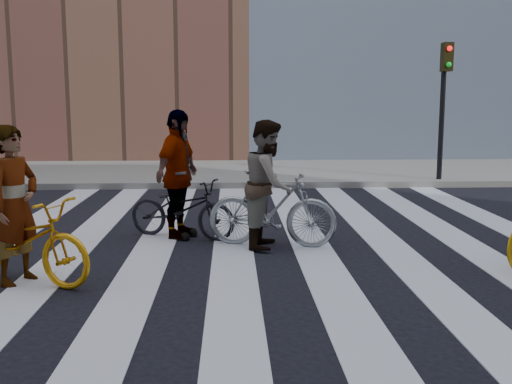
{
  "coord_description": "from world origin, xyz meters",
  "views": [
    {
      "loc": [
        -0.57,
        -8.6,
        2.06
      ],
      "look_at": [
        -0.2,
        0.3,
        0.66
      ],
      "focal_mm": 42.0,
      "sensor_mm": 36.0,
      "label": 1
    }
  ],
  "objects": [
    {
      "name": "rider_rear",
      "position": [
        -1.36,
        0.15,
        0.95
      ],
      "size": [
        0.85,
        1.21,
        1.9
      ],
      "primitive_type": "imported",
      "rotation": [
        0.0,
        0.0,
        1.18
      ],
      "color": "slate",
      "rests_on": "ground"
    },
    {
      "name": "sidewalk_far",
      "position": [
        0.0,
        7.5,
        0.07
      ],
      "size": [
        100.0,
        5.0,
        0.15
      ],
      "primitive_type": "cube",
      "color": "gray",
      "rests_on": "ground"
    },
    {
      "name": "traffic_signal",
      "position": [
        4.4,
        5.32,
        2.28
      ],
      "size": [
        0.22,
        0.42,
        3.33
      ],
      "color": "black",
      "rests_on": "ground"
    },
    {
      "name": "rider_mid",
      "position": [
        -0.06,
        -0.41,
        0.89
      ],
      "size": [
        0.84,
        0.99,
        1.77
      ],
      "primitive_type": "imported",
      "rotation": [
        0.0,
        0.0,
        1.35
      ],
      "color": "slate",
      "rests_on": "ground"
    },
    {
      "name": "bike_yellow_left",
      "position": [
        -2.92,
        -1.96,
        0.49
      ],
      "size": [
        1.96,
        1.36,
        0.98
      ],
      "primitive_type": "imported",
      "rotation": [
        0.0,
        0.0,
        1.14
      ],
      "color": "orange",
      "rests_on": "ground"
    },
    {
      "name": "zebra_crosswalk",
      "position": [
        0.0,
        0.0,
        0.01
      ],
      "size": [
        8.25,
        10.0,
        0.01
      ],
      "color": "silver",
      "rests_on": "ground"
    },
    {
      "name": "ground",
      "position": [
        0.0,
        0.0,
        0.0
      ],
      "size": [
        100.0,
        100.0,
        0.0
      ],
      "primitive_type": "plane",
      "color": "black",
      "rests_on": "ground"
    },
    {
      "name": "bike_dark_rear",
      "position": [
        -1.31,
        0.15,
        0.44
      ],
      "size": [
        1.79,
        1.19,
        0.89
      ],
      "primitive_type": "imported",
      "rotation": [
        0.0,
        0.0,
        1.18
      ],
      "color": "black",
      "rests_on": "ground"
    },
    {
      "name": "bike_silver_mid",
      "position": [
        -0.01,
        -0.41,
        0.54
      ],
      "size": [
        1.87,
        0.89,
        1.09
      ],
      "primitive_type": "imported",
      "rotation": [
        0.0,
        0.0,
        1.35
      ],
      "color": "#9A9EA3",
      "rests_on": "ground"
    },
    {
      "name": "rider_left",
      "position": [
        -2.97,
        -1.96,
        0.89
      ],
      "size": [
        0.66,
        0.77,
        1.78
      ],
      "primitive_type": "imported",
      "rotation": [
        0.0,
        0.0,
        1.14
      ],
      "color": "slate",
      "rests_on": "ground"
    }
  ]
}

